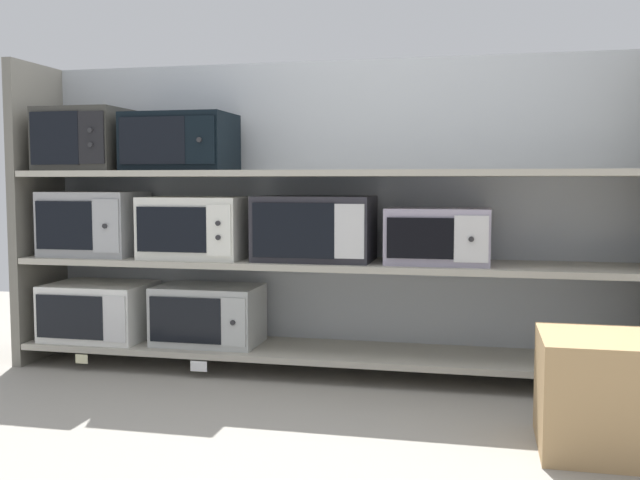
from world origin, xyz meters
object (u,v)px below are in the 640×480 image
Objects in this scene: shipping_carton at (603,394)px; microwave_6 at (87,140)px; microwave_4 at (315,228)px; microwave_2 at (94,224)px; microwave_3 at (197,227)px; microwave_7 at (180,142)px; microwave_0 at (100,311)px; microwave_1 at (208,315)px; microwave_5 at (438,236)px.

microwave_6 is at bearing 162.00° from shipping_carton.
microwave_4 is 1.33× the size of microwave_6.
microwave_2 reaches higher than microwave_3.
microwave_7 reaches higher than microwave_4.
microwave_6 is (-0.05, -0.00, 0.89)m from microwave_0.
shipping_carton is at bearing -18.21° from microwave_2.
microwave_0 is at bearing -0.33° from microwave_2.
microwave_6 reaches higher than shipping_carton.
microwave_6 reaches higher than microwave_1.
microwave_2 is 0.43m from microwave_6.
microwave_3 is at bearing 179.96° from microwave_4.
microwave_1 is at bearing 156.02° from shipping_carton.
microwave_2 is 1.11× the size of shipping_carton.
microwave_0 is 1.20× the size of shipping_carton.
microwave_4 reaches higher than microwave_5.
microwave_4 is (0.55, -0.00, 0.45)m from microwave_1.
microwave_3 is 0.90× the size of microwave_4.
microwave_4 reaches higher than microwave_0.
microwave_6 is (-1.80, -0.00, 0.47)m from microwave_5.
microwave_1 is 0.88m from microwave_7.
microwave_3 is 0.43m from microwave_7.
microwave_7 is (0.51, 0.00, -0.02)m from microwave_6.
microwave_2 is 0.85× the size of microwave_4.
microwave_0 is 0.99m from microwave_7.
microwave_5 is (1.15, 0.00, 0.42)m from microwave_1.
microwave_2 reaches higher than microwave_1.
microwave_6 is (-0.60, -0.00, 0.44)m from microwave_3.
microwave_3 is at bearing 0.00° from microwave_2.
microwave_0 is 0.46m from microwave_2.
shipping_carton is (2.42, -0.78, -0.95)m from microwave_6.
microwave_5 is at bearing 0.01° from microwave_1.
microwave_0 is 0.89m from microwave_6.
microwave_0 reaches higher than shipping_carton.
microwave_7 is (0.47, -0.00, 0.87)m from microwave_0.
microwave_1 is 1.21× the size of shipping_carton.
microwave_0 is 0.99× the size of microwave_1.
shipping_carton is at bearing -51.76° from microwave_5.
microwave_3 is 1.18× the size of shipping_carton.
microwave_5 is at bearing 0.01° from microwave_6.
shipping_carton is (0.62, -0.79, -0.49)m from microwave_5.
microwave_6 is (-1.20, 0.00, 0.44)m from microwave_4.
microwave_4 is at bearing -0.02° from microwave_2.
shipping_carton is (1.90, -0.78, -0.93)m from microwave_7.
microwave_0 is 0.71m from microwave_3.
microwave_4 reaches higher than microwave_1.
microwave_3 is at bearing 156.66° from shipping_carton.
microwave_6 is at bearing 180.00° from microwave_4.
microwave_6 reaches higher than microwave_3.
microwave_3 is (0.55, 0.00, 0.45)m from microwave_0.
microwave_6 is at bearing -179.98° from microwave_1.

